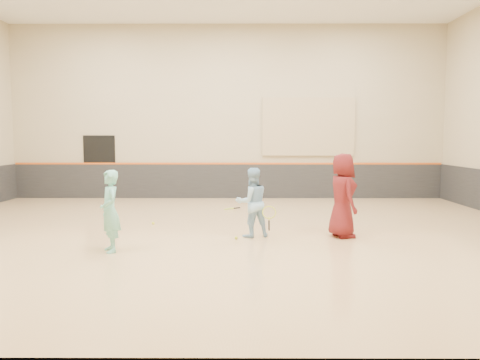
{
  "coord_description": "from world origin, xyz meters",
  "views": [
    {
      "loc": [
        0.49,
        -10.35,
        2.13
      ],
      "look_at": [
        0.45,
        0.4,
        1.15
      ],
      "focal_mm": 35.0,
      "sensor_mm": 36.0,
      "label": 1
    }
  ],
  "objects_px": {
    "girl": "(110,211)",
    "young_man": "(342,195)",
    "instructor": "(252,202)",
    "spare_racket": "(229,207)"
  },
  "relations": [
    {
      "from": "girl",
      "to": "instructor",
      "type": "height_order",
      "value": "girl"
    },
    {
      "from": "instructor",
      "to": "young_man",
      "type": "distance_m",
      "value": 1.94
    },
    {
      "from": "girl",
      "to": "young_man",
      "type": "height_order",
      "value": "young_man"
    },
    {
      "from": "instructor",
      "to": "young_man",
      "type": "relative_size",
      "value": 0.83
    },
    {
      "from": "young_man",
      "to": "spare_racket",
      "type": "bearing_deg",
      "value": 21.67
    },
    {
      "from": "girl",
      "to": "instructor",
      "type": "relative_size",
      "value": 1.03
    },
    {
      "from": "spare_racket",
      "to": "instructor",
      "type": "bearing_deg",
      "value": -81.14
    },
    {
      "from": "spare_racket",
      "to": "girl",
      "type": "bearing_deg",
      "value": -111.74
    },
    {
      "from": "girl",
      "to": "young_man",
      "type": "xyz_separation_m",
      "value": [
        4.6,
        1.33,
        0.13
      ]
    },
    {
      "from": "girl",
      "to": "instructor",
      "type": "bearing_deg",
      "value": 89.27
    }
  ]
}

